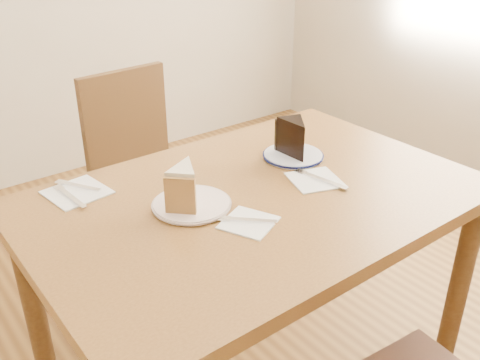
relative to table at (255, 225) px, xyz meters
The scene contains 13 objects.
table is the anchor object (origin of this frame).
chair_far 0.78m from the table, 84.68° to the left, with size 0.47×0.47×0.88m.
plate_cream 0.21m from the table, 165.15° to the left, with size 0.20×0.20×0.01m, color silver.
plate_navy 0.28m from the table, 25.11° to the left, with size 0.18×0.18×0.01m, color white.
carrot_cake 0.25m from the table, 162.73° to the left, with size 0.07×0.10×0.09m, color #FAEFCE, non-canonical shape.
chocolate_cake 0.30m from the table, 22.77° to the left, with size 0.08×0.11×0.10m, color black, non-canonical shape.
napkin_cream 0.18m from the table, 135.69° to the right, with size 0.12×0.12×0.00m, color white.
napkin_navy 0.21m from the table, 13.55° to the right, with size 0.13×0.13×0.00m, color white.
napkin_spare 0.49m from the table, 142.02° to the left, with size 0.15×0.15×0.00m, color white.
fork_cream 0.18m from the table, 136.61° to the right, with size 0.01×0.14×0.00m, color white.
knife_navy 0.22m from the table, 16.47° to the right, with size 0.02×0.17×0.00m, color silver.
fork_spare 0.50m from the table, 138.48° to the left, with size 0.01×0.14×0.00m, color silver.
knife_spare 0.50m from the table, 145.68° to the left, with size 0.01×0.16×0.00m, color silver.
Camera 1 is at (-0.80, -0.97, 1.43)m, focal length 40.00 mm.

